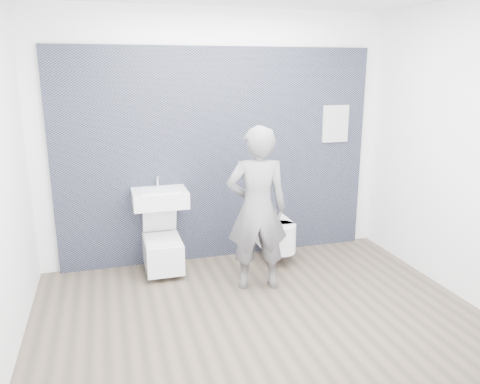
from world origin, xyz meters
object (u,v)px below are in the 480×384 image
object	(u,v)px
toilet_square	(163,251)
washbasin	(160,198)
toilet_rounded	(277,235)
visitor	(257,209)

from	to	relation	value
toilet_square	washbasin	bearing A→B (deg)	90.00
toilet_square	toilet_rounded	size ratio (longest dim) A/B	1.22
washbasin	visitor	xyz separation A→B (m)	(0.87, -0.67, -0.01)
visitor	toilet_square	bearing A→B (deg)	-25.65
toilet_square	toilet_rounded	world-z (taller)	toilet_square
washbasin	visitor	size ratio (longest dim) A/B	0.35
visitor	toilet_rounded	bearing A→B (deg)	-117.41
washbasin	toilet_square	distance (m)	0.59
washbasin	toilet_rounded	size ratio (longest dim) A/B	0.95
washbasin	toilet_rounded	world-z (taller)	washbasin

